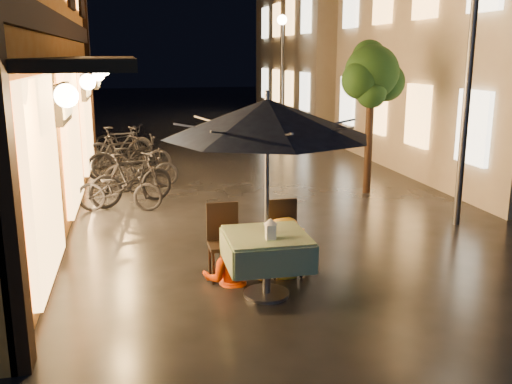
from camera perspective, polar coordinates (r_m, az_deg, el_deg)
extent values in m
plane|color=black|center=(7.47, 7.33, -8.95)|extent=(90.00, 90.00, 0.00)
cube|color=black|center=(10.56, -18.87, 15.34)|extent=(0.12, 11.00, 0.35)
cube|color=black|center=(10.50, -15.48, 12.58)|extent=(1.20, 10.50, 0.12)
cube|color=#F4AA56|center=(7.22, -20.50, 1.14)|extent=(0.10, 2.20, 2.40)
cube|color=#F4AA56|center=(10.64, -17.93, 5.11)|extent=(0.10, 2.20, 2.40)
cube|color=#F4AA56|center=(14.10, -16.60, 7.13)|extent=(0.10, 2.20, 2.40)
cube|color=#F4AA56|center=(11.64, 20.91, 6.05)|extent=(0.10, 1.00, 1.40)
cube|color=#F4AA56|center=(13.53, 15.87, 7.36)|extent=(0.10, 1.00, 1.40)
cube|color=#F4AA56|center=(15.49, 12.06, 8.30)|extent=(0.10, 1.00, 1.40)
cube|color=#F4AA56|center=(17.52, 9.12, 9.01)|extent=(0.10, 1.00, 1.40)
cube|color=#F4AA56|center=(17.53, 9.48, 18.16)|extent=(0.10, 1.00, 1.40)
cube|color=#BCB098|center=(26.41, 10.12, 14.80)|extent=(7.00, 10.00, 7.00)
cube|color=#F4AA56|center=(21.67, 4.88, 9.97)|extent=(0.10, 1.00, 1.40)
cube|color=#F4AA56|center=(21.68, 5.04, 17.38)|extent=(0.10, 1.00, 1.40)
cube|color=#F4AA56|center=(23.78, 3.32, 10.32)|extent=(0.10, 1.00, 1.40)
cube|color=#F4AA56|center=(23.79, 3.41, 17.06)|extent=(0.10, 1.00, 1.40)
cube|color=#F4AA56|center=(25.90, 2.00, 10.60)|extent=(0.10, 1.00, 1.40)
cube|color=#F4AA56|center=(25.91, 2.06, 16.79)|extent=(0.10, 1.00, 1.40)
cube|color=#F4AA56|center=(28.04, 0.89, 10.83)|extent=(0.10, 1.00, 1.40)
cube|color=#F4AA56|center=(28.05, 0.91, 16.55)|extent=(0.10, 1.00, 1.40)
cylinder|color=black|center=(12.10, 11.20, 5.02)|extent=(0.16, 0.16, 2.20)
sphere|color=black|center=(11.98, 11.51, 11.66)|extent=(1.10, 1.10, 1.10)
sphere|color=black|center=(12.22, 12.81, 10.69)|extent=(0.80, 0.80, 0.80)
sphere|color=black|center=(11.73, 10.40, 10.94)|extent=(0.76, 0.76, 0.76)
sphere|color=black|center=(12.27, 11.23, 13.11)|extent=(0.70, 0.70, 0.70)
sphere|color=black|center=(11.73, 11.45, 9.67)|extent=(0.60, 0.60, 0.60)
cylinder|color=#59595E|center=(10.07, 20.25, 7.93)|extent=(0.12, 0.12, 4.00)
cylinder|color=#59595E|center=(21.19, 2.56, 11.28)|extent=(0.12, 0.12, 4.00)
sphere|color=beige|center=(21.21, 2.62, 16.82)|extent=(0.36, 0.36, 0.36)
cylinder|color=#59595E|center=(6.90, 1.06, -7.54)|extent=(0.10, 0.10, 0.72)
cylinder|color=#59595E|center=(7.03, 1.04, -10.12)|extent=(0.56, 0.56, 0.04)
cube|color=#2F6030|center=(6.77, 1.07, -4.46)|extent=(0.95, 0.95, 0.06)
cube|color=#2F6030|center=(6.95, 4.90, -5.48)|extent=(0.04, 0.95, 0.33)
cube|color=#2F6030|center=(6.74, -2.89, -6.05)|extent=(0.04, 0.95, 0.33)
cube|color=#2F6030|center=(7.27, 0.21, -4.56)|extent=(0.95, 0.04, 0.33)
cube|color=#2F6030|center=(6.39, 2.04, -7.15)|extent=(0.95, 0.04, 0.33)
cylinder|color=#59595E|center=(6.66, 1.09, -1.19)|extent=(0.05, 0.05, 2.30)
cone|color=black|center=(6.48, 1.13, 7.40)|extent=(2.41, 2.41, 0.43)
cylinder|color=#59595E|center=(6.46, 1.14, 9.60)|extent=(0.06, 0.06, 0.12)
cube|color=black|center=(7.40, -3.12, -5.34)|extent=(0.42, 0.42, 0.05)
cube|color=black|center=(7.50, -3.38, -3.07)|extent=(0.42, 0.04, 0.55)
cylinder|color=black|center=(7.29, -4.28, -7.62)|extent=(0.04, 0.04, 0.43)
cylinder|color=black|center=(7.34, -1.48, -7.43)|extent=(0.04, 0.04, 0.43)
cylinder|color=black|center=(7.62, -4.66, -6.66)|extent=(0.04, 0.04, 0.43)
cylinder|color=black|center=(7.68, -1.98, -6.48)|extent=(0.04, 0.04, 0.43)
cube|color=black|center=(7.56, 2.90, -4.93)|extent=(0.42, 0.42, 0.05)
cube|color=black|center=(7.66, 2.55, -2.71)|extent=(0.42, 0.04, 0.55)
cylinder|color=black|center=(7.43, 1.88, -7.17)|extent=(0.04, 0.04, 0.43)
cylinder|color=black|center=(7.52, 4.57, -6.95)|extent=(0.04, 0.04, 0.43)
cylinder|color=black|center=(7.76, 1.24, -6.25)|extent=(0.04, 0.04, 0.43)
cylinder|color=black|center=(7.85, 3.81, -6.05)|extent=(0.04, 0.04, 0.43)
cube|color=white|center=(6.56, 1.47, -3.98)|extent=(0.11, 0.11, 0.18)
cube|color=#FFD88C|center=(6.56, 1.46, -4.06)|extent=(0.07, 0.07, 0.12)
cone|color=white|center=(6.52, 1.47, -2.93)|extent=(0.16, 0.16, 0.07)
imported|color=#E43C00|center=(7.22, -2.71, -3.43)|extent=(0.82, 0.69, 1.47)
imported|color=gold|center=(7.41, 2.88, -2.77)|extent=(1.06, 0.70, 1.53)
imported|color=black|center=(10.87, -13.50, 0.28)|extent=(1.67, 0.85, 0.83)
imported|color=black|center=(11.24, -12.36, 1.30)|extent=(1.77, 1.15, 1.03)
imported|color=black|center=(12.66, -11.41, 2.25)|extent=(1.64, 0.69, 0.84)
imported|color=black|center=(13.80, -13.36, 3.44)|extent=(1.74, 1.08, 1.01)
imported|color=black|center=(13.81, -12.33, 3.46)|extent=(1.96, 0.91, 0.99)
imported|color=black|center=(15.22, -13.50, 4.45)|extent=(1.83, 1.07, 1.06)
imported|color=black|center=(16.66, -13.17, 5.01)|extent=(1.87, 1.28, 0.93)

